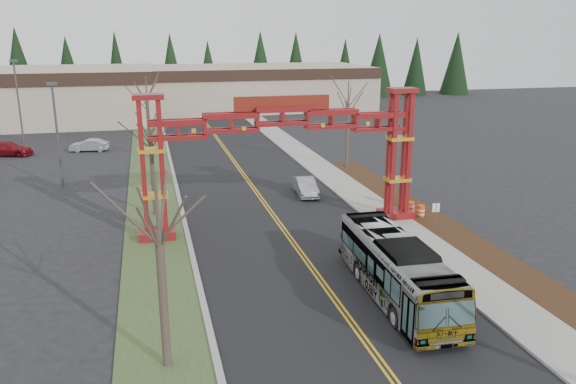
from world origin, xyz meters
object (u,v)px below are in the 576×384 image
object	(u,v)px
bare_tree_median_near	(159,231)
barrel_south	(421,212)
silver_sedan	(306,187)
parked_car_far_a	(89,145)
parked_car_mid_a	(7,149)
bare_tree_right_far	(348,104)
barrel_north	(389,198)
light_pole_far	(18,96)
gateway_arch	(282,138)
light_pole_near	(57,128)
retail_building_east	(254,87)
street_sign	(436,212)
bare_tree_median_far	(147,99)
barrel_mid	(411,208)
transit_bus	(396,268)
bare_tree_median_mid	(150,136)

from	to	relation	value
bare_tree_median_near	barrel_south	size ratio (longest dim) A/B	8.27
silver_sedan	parked_car_far_a	bearing A→B (deg)	133.69
parked_car_mid_a	parked_car_far_a	world-z (taller)	parked_car_mid_a
bare_tree_right_far	barrel_north	xyz separation A→B (m)	(-1.09, -12.28, -5.49)
silver_sedan	light_pole_far	distance (m)	39.13
gateway_arch	light_pole_near	distance (m)	20.65
light_pole_near	light_pole_far	world-z (taller)	light_pole_far
retail_building_east	gateway_arch	bearing A→B (deg)	-99.17
gateway_arch	bare_tree_right_far	distance (m)	18.37
light_pole_near	barrel_north	xyz separation A→B (m)	(24.10, -10.83, -4.46)
street_sign	light_pole_near	bearing A→B (deg)	144.29
parked_car_mid_a	street_sign	distance (m)	45.31
bare_tree_median_near	barrel_north	distance (m)	24.81
bare_tree_median_near	silver_sedan	bearing A→B (deg)	61.61
parked_car_mid_a	parked_car_far_a	bearing A→B (deg)	-73.82
bare_tree_median_far	light_pole_near	world-z (taller)	light_pole_near
gateway_arch	barrel_mid	size ratio (longest dim) A/B	20.20
transit_bus	silver_sedan	bearing A→B (deg)	90.27
parked_car_far_a	light_pole_far	xyz separation A→B (m)	(-7.84, 6.77, 4.83)
parked_car_mid_a	bare_tree_median_mid	size ratio (longest dim) A/B	0.67
silver_sedan	street_sign	bearing A→B (deg)	-58.17
light_pole_far	parked_car_mid_a	bearing A→B (deg)	-92.01
parked_car_mid_a	bare_tree_median_mid	bearing A→B (deg)	-135.49
transit_bus	barrel_north	size ratio (longest dim) A/B	10.26
bare_tree_median_near	bare_tree_median_far	xyz separation A→B (m)	(0.00, 38.81, 0.50)
gateway_arch	retail_building_east	world-z (taller)	gateway_arch
parked_car_far_a	light_pole_far	distance (m)	11.43
gateway_arch	bare_tree_right_far	size ratio (longest dim) A/B	2.25
parked_car_mid_a	parked_car_far_a	xyz separation A→B (m)	(8.09, 0.34, -0.08)
retail_building_east	bare_tree_median_far	distance (m)	41.64
gateway_arch	bare_tree_median_near	bearing A→B (deg)	-119.18
transit_bus	barrel_north	xyz separation A→B (m)	(6.00, 14.12, -0.96)
gateway_arch	street_sign	bearing A→B (deg)	-20.95
silver_sedan	barrel_south	size ratio (longest dim) A/B	4.41
parked_car_mid_a	gateway_arch	bearing A→B (deg)	-128.55
street_sign	light_pole_far	bearing A→B (deg)	128.27
bare_tree_median_mid	light_pole_near	size ratio (longest dim) A/B	0.88
transit_bus	bare_tree_median_mid	distance (m)	19.60
street_sign	retail_building_east	bearing A→B (deg)	89.18
light_pole_far	bare_tree_right_far	bearing A→B (deg)	-32.81
street_sign	barrel_south	distance (m)	3.36
bare_tree_median_near	street_sign	world-z (taller)	bare_tree_median_near
parked_car_far_a	barrel_south	world-z (taller)	parked_car_far_a
bare_tree_median_near	bare_tree_median_far	world-z (taller)	bare_tree_median_far
light_pole_far	barrel_mid	size ratio (longest dim) A/B	10.54
bare_tree_median_far	street_sign	bearing A→B (deg)	-58.59
gateway_arch	light_pole_near	world-z (taller)	gateway_arch
bare_tree_median_mid	barrel_mid	distance (m)	18.66
light_pole_far	barrel_north	world-z (taller)	light_pole_far
barrel_mid	bare_tree_median_far	bearing A→B (deg)	126.27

